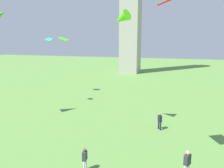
{
  "coord_description": "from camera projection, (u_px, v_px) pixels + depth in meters",
  "views": [
    {
      "loc": [
        6.57,
        -0.69,
        8.44
      ],
      "look_at": [
        0.26,
        16.84,
        4.81
      ],
      "focal_mm": 33.83,
      "sensor_mm": 36.0,
      "label": 1
    }
  ],
  "objects": [
    {
      "name": "kite_flying_0",
      "position": [
        63.0,
        39.0,
        34.04
      ],
      "size": [
        1.5,
        1.25,
        0.77
      ],
      "rotation": [
        0.0,
        0.0,
        3.33
      ],
      "color": "#3EE619"
    },
    {
      "name": "person_0",
      "position": [
        187.0,
        162.0,
        13.33
      ],
      "size": [
        0.47,
        0.54,
        1.81
      ],
      "rotation": [
        0.0,
        0.0,
        1.07
      ],
      "color": "silver",
      "rests_on": "ground_plane"
    },
    {
      "name": "kite_flying_1",
      "position": [
        49.0,
        39.0,
        27.6
      ],
      "size": [
        1.09,
        0.77,
        0.49
      ],
      "rotation": [
        0.0,
        0.0,
        6.1
      ],
      "color": "#22C89E"
    },
    {
      "name": "kite_flying_4",
      "position": [
        122.0,
        19.0,
        19.59
      ],
      "size": [
        2.06,
        1.68,
        1.57
      ],
      "rotation": [
        0.0,
        0.0,
        4.31
      ],
      "color": "#54E614"
    },
    {
      "name": "person_2",
      "position": [
        160.0,
        120.0,
        20.77
      ],
      "size": [
        0.47,
        0.51,
        1.71
      ],
      "rotation": [
        0.0,
        0.0,
        2.19
      ],
      "color": "#1E2333",
      "rests_on": "ground_plane"
    },
    {
      "name": "person_1",
      "position": [
        85.0,
        158.0,
        13.99
      ],
      "size": [
        0.31,
        0.5,
        1.64
      ],
      "rotation": [
        0.0,
        0.0,
        1.74
      ],
      "color": "silver",
      "rests_on": "ground_plane"
    }
  ]
}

